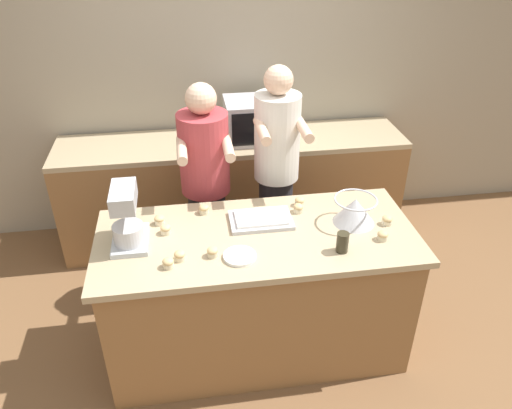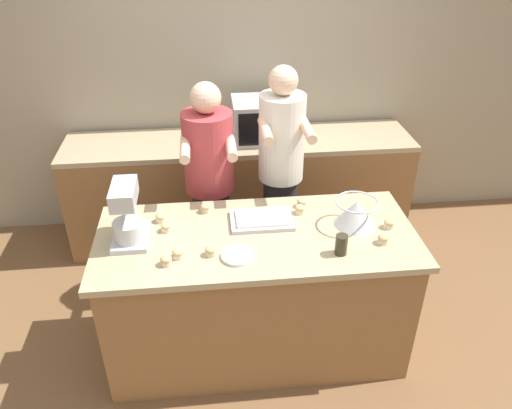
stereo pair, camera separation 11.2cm
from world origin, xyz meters
The scene contains 22 objects.
ground_plane centered at (0.00, 0.00, 0.00)m, with size 16.00×16.00×0.00m, color brown.
back_wall centered at (0.00, 1.67, 1.35)m, with size 10.00×0.06×2.70m.
island_counter centered at (0.00, 0.00, 0.45)m, with size 1.87×0.82×0.89m.
back_counter centered at (0.00, 1.32, 0.45)m, with size 2.80×0.60×0.91m.
person_left centered at (-0.25, 0.66, 0.84)m, with size 0.35×0.51×1.60m.
person_right centered at (0.24, 0.66, 0.89)m, with size 0.32×0.49×1.68m.
stand_mixer centered at (-0.72, 0.03, 1.05)m, with size 0.20×0.30×0.36m.
mixing_bowl centered at (0.59, 0.04, 0.98)m, with size 0.26×0.26×0.16m.
baking_tray centered at (0.04, 0.13, 0.91)m, with size 0.37×0.25×0.04m.
microwave_oven centered at (0.17, 1.32, 1.07)m, with size 0.44×0.38×0.32m.
drinking_glass centered at (0.44, -0.23, 0.95)m, with size 0.07×0.07×0.12m.
small_plate centered at (-0.13, -0.20, 0.90)m, with size 0.18×0.18×0.02m.
cupcake_0 centered at (-0.52, 0.09, 0.92)m, with size 0.06×0.06×0.06m.
cupcake_1 centered at (-0.51, -0.23, 0.92)m, with size 0.06×0.06×0.06m.
cupcake_2 centered at (-0.56, 0.20, 0.92)m, with size 0.06×0.06×0.06m.
cupcake_3 centered at (0.32, 0.28, 0.92)m, with size 0.06×0.06×0.06m.
cupcake_4 centered at (-0.29, 0.28, 0.92)m, with size 0.06×0.06×0.06m.
cupcake_5 centered at (-0.45, -0.17, 0.92)m, with size 0.06×0.06×0.06m.
cupcake_6 centered at (0.29, 0.20, 0.92)m, with size 0.06×0.06×0.06m.
cupcake_7 centered at (0.78, -0.01, 0.92)m, with size 0.06×0.06×0.06m.
cupcake_8 centered at (-0.27, -0.17, 0.92)m, with size 0.06×0.06×0.06m.
cupcake_9 centered at (0.70, -0.16, 0.92)m, with size 0.06×0.06×0.06m.
Camera 1 is at (-0.37, -2.35, 2.55)m, focal length 35.00 mm.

